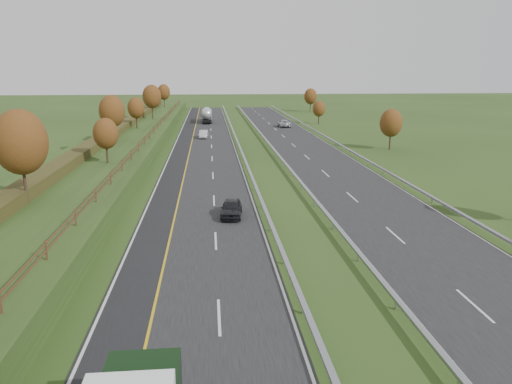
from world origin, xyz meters
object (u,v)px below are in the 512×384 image
road_tanker (207,115)px  car_silver_mid (204,134)px  car_oncoming (284,123)px  car_dark_near (231,208)px  car_small_far (206,113)px

road_tanker → car_silver_mid: size_ratio=2.58×
car_silver_mid → car_oncoming: 25.04m
car_dark_near → car_oncoming: (15.06, 69.98, 0.03)m
road_tanker → car_dark_near: size_ratio=2.56×
car_dark_near → car_small_far: size_ratio=0.96×
car_small_far → car_oncoming: car_oncoming is taller
car_dark_near → car_small_far: car_dark_near is taller
car_dark_near → car_silver_mid: (-2.92, 52.55, -0.03)m
car_silver_mid → car_oncoming: size_ratio=0.77×
road_tanker → car_oncoming: size_ratio=2.00×
car_silver_mid → car_small_far: size_ratio=0.95×
car_oncoming → road_tanker: bearing=-34.1°
road_tanker → car_oncoming: road_tanker is taller
car_small_far → car_silver_mid: bearing=-93.1°
road_tanker → car_oncoming: 21.21m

